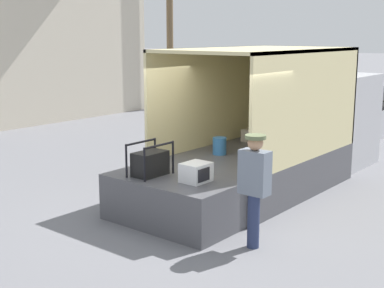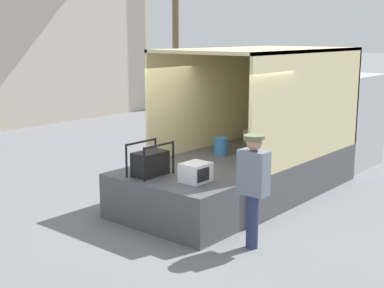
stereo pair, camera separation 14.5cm
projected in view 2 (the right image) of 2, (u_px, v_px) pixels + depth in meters
name	position (u px, v px, depth m)	size (l,w,h in m)	color
ground_plane	(194.00, 214.00, 9.39)	(160.00, 160.00, 0.00)	slate
box_truck	(296.00, 135.00, 11.85)	(5.98, 2.33, 2.84)	#B2B2B7
tailgate_deck	(171.00, 201.00, 8.87)	(1.19, 2.21, 0.79)	#4C4C51
microwave	(196.00, 172.00, 8.53)	(0.45, 0.39, 0.31)	white
portable_generator	(151.00, 163.00, 8.93)	(0.72, 0.45, 0.56)	black
worker_person	(253.00, 180.00, 7.72)	(0.31, 0.44, 1.70)	navy
pickup_truck_silver	(383.00, 109.00, 18.02)	(5.42, 1.94, 1.46)	#B7B7BC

